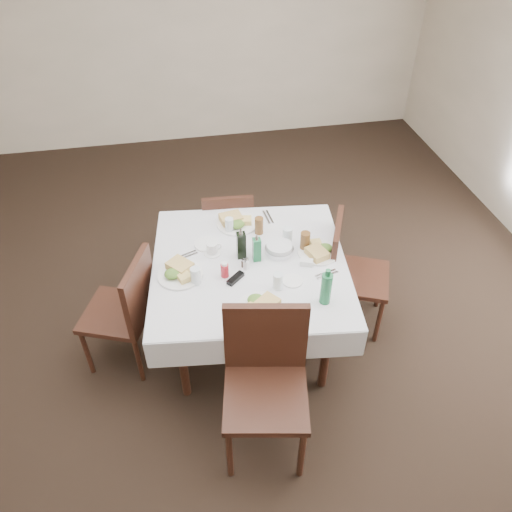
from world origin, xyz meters
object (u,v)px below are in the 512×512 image
Objects in this scene: water_w at (196,276)px; oil_cruet_dark at (241,244)px; dining_table at (250,272)px; chair_west at (128,307)px; chair_south at (266,373)px; coffee_mug at (212,249)px; oil_cruet_green at (257,249)px; ketchup_bottle at (225,270)px; bread_basket at (279,249)px; chair_north at (228,228)px; green_bottle at (326,288)px; water_n at (229,225)px; chair_east at (348,268)px; water_s at (278,281)px; water_e at (287,236)px.

oil_cruet_dark reaches higher than water_w.
water_w is (-0.38, -0.13, 0.14)m from dining_table.
chair_south is at bearing -43.17° from chair_west.
chair_south is 7.79× the size of coffee_mug.
oil_cruet_green is 1.97× the size of ketchup_bottle.
water_w reaches higher than coffee_mug.
chair_west is 1.12m from bread_basket.
chair_north is 0.91× the size of chair_west.
chair_west is 0.57m from water_w.
oil_cruet_dark is (0.81, 0.11, 0.34)m from chair_west.
chair_south is (-0.05, -0.79, -0.09)m from dining_table.
oil_cruet_green is at bearing -164.28° from bread_basket.
water_n is at bearing 120.07° from green_bottle.
chair_south reaches higher than coffee_mug.
water_w reaches higher than bread_basket.
oil_cruet_green reaches higher than chair_north.
chair_south is 3.92× the size of green_bottle.
ketchup_bottle is 0.25m from coffee_mug.
green_bottle is (0.40, -0.45, 0.20)m from dining_table.
water_n is 0.38m from oil_cruet_green.
water_s is (-0.62, -0.34, 0.29)m from chair_east.
water_s is 0.46× the size of oil_cruet_dark.
water_e is at bearing 1.55° from coffee_mug.
chair_north is 1.36m from green_bottle.
ketchup_bottle is (-0.13, 0.69, 0.23)m from chair_south.
water_w is 0.61× the size of bread_basket.
chair_east is 0.55m from water_e.
chair_south is at bearing -78.86° from coffee_mug.
ketchup_bottle is at bearing -128.59° from oil_cruet_dark.
chair_west is 8.16× the size of ketchup_bottle.
water_e is 1.12× the size of ketchup_bottle.
chair_east is 7.06× the size of coffee_mug.
water_e is at bearing -28.66° from water_n.
chair_east reaches higher than ketchup_bottle.
water_s is (0.18, -1.06, 0.33)m from chair_north.
chair_north is 3.25× the size of green_bottle.
oil_cruet_dark is at bearing 179.15° from bread_basket.
chair_north is 0.73m from coffee_mug.
water_n is 0.44× the size of green_bottle.
oil_cruet_dark is (-0.80, 0.01, 0.34)m from chair_east.
chair_east is 7.96× the size of water_s.
oil_cruet_green is 1.71× the size of coffee_mug.
dining_table is 1.57× the size of chair_west.
green_bottle is at bearing -70.43° from chair_north.
water_s is 1.02× the size of ketchup_bottle.
water_n is 0.43m from bread_basket.
chair_east is 4.14× the size of oil_cruet_green.
bread_basket is at bearing 18.51° from dining_table.
oil_cruet_green is (0.05, 0.03, 0.18)m from dining_table.
coffee_mug is at bearing -106.99° from chair_north.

